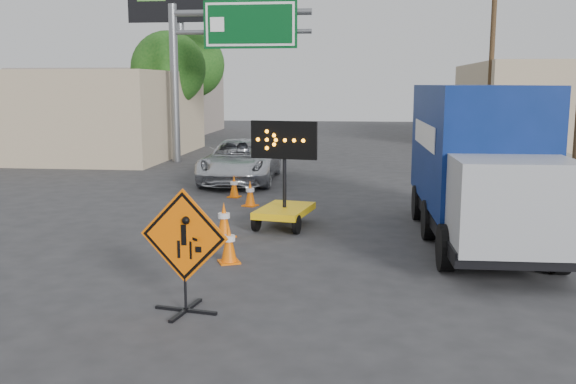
% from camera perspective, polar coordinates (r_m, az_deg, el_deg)
% --- Properties ---
extents(ground, '(100.00, 100.00, 0.00)m').
position_cam_1_polar(ground, '(10.33, -3.74, -9.80)').
color(ground, '#2D2D30').
rests_on(ground, ground).
extents(curb_right, '(0.40, 60.00, 0.12)m').
position_cam_1_polar(curb_right, '(25.38, 19.05, 1.45)').
color(curb_right, gray).
rests_on(curb_right, ground).
extents(sidewalk_right, '(4.00, 60.00, 0.15)m').
position_cam_1_polar(sidewalk_right, '(25.96, 24.02, 1.35)').
color(sidewalk_right, gray).
rests_on(sidewalk_right, ground).
extents(storefront_left_near, '(14.00, 10.00, 4.00)m').
position_cam_1_polar(storefront_left_near, '(33.57, -21.39, 6.52)').
color(storefront_left_near, tan).
rests_on(storefront_left_near, ground).
extents(storefront_left_far, '(12.00, 10.00, 4.40)m').
position_cam_1_polar(storefront_left_far, '(46.72, -14.36, 7.81)').
color(storefront_left_far, gray).
rests_on(storefront_left_far, ground).
extents(building_right_far, '(10.00, 14.00, 4.60)m').
position_cam_1_polar(building_right_far, '(41.13, 22.84, 7.30)').
color(building_right_far, tan).
rests_on(building_right_far, ground).
extents(highway_gantry, '(6.18, 0.38, 6.90)m').
position_cam_1_polar(highway_gantry, '(28.28, -6.07, 12.89)').
color(highway_gantry, slate).
rests_on(highway_gantry, ground).
extents(billboard, '(6.10, 0.54, 9.85)m').
position_cam_1_polar(billboard, '(37.08, -9.43, 15.56)').
color(billboard, slate).
rests_on(billboard, ground).
extents(utility_pole_far, '(1.80, 0.26, 9.00)m').
position_cam_1_polar(utility_pole_far, '(34.16, 17.65, 11.28)').
color(utility_pole_far, '#4C3220').
rests_on(utility_pole_far, ground).
extents(tree_left_near, '(3.71, 3.71, 6.03)m').
position_cam_1_polar(tree_left_near, '(33.07, -10.58, 10.72)').
color(tree_left_near, '#4C3220').
rests_on(tree_left_near, ground).
extents(tree_left_far, '(4.10, 4.10, 6.66)m').
position_cam_1_polar(tree_left_far, '(41.04, -8.57, 11.14)').
color(tree_left_far, '#4C3220').
rests_on(tree_left_far, ground).
extents(construction_sign, '(1.42, 1.01, 1.90)m').
position_cam_1_polar(construction_sign, '(9.76, -9.21, -4.93)').
color(construction_sign, black).
rests_on(construction_sign, ground).
extents(arrow_board, '(1.61, 1.97, 2.57)m').
position_cam_1_polar(arrow_board, '(15.44, -0.31, -1.00)').
color(arrow_board, yellow).
rests_on(arrow_board, ground).
extents(pickup_truck, '(2.66, 5.42, 1.48)m').
position_cam_1_polar(pickup_truck, '(22.68, -4.23, 2.78)').
color(pickup_truck, silver).
rests_on(pickup_truck, ground).
extents(box_truck, '(2.46, 7.21, 3.40)m').
position_cam_1_polar(box_truck, '(14.56, 16.56, 1.75)').
color(box_truck, black).
rests_on(box_truck, ground).
extents(cone_a, '(0.52, 0.52, 0.77)m').
position_cam_1_polar(cone_a, '(12.47, -5.28, -4.57)').
color(cone_a, '#FF6705').
rests_on(cone_a, ground).
extents(cone_b, '(0.53, 0.53, 0.82)m').
position_cam_1_polar(cone_b, '(14.43, -5.71, -2.53)').
color(cone_b, '#FF6705').
rests_on(cone_b, ground).
extents(cone_c, '(0.48, 0.48, 0.73)m').
position_cam_1_polar(cone_c, '(18.17, -3.39, -0.12)').
color(cone_c, '#FF6705').
rests_on(cone_c, ground).
extents(cone_d, '(0.41, 0.41, 0.69)m').
position_cam_1_polar(cone_d, '(19.62, -4.81, 0.54)').
color(cone_d, '#FF6705').
rests_on(cone_d, ground).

